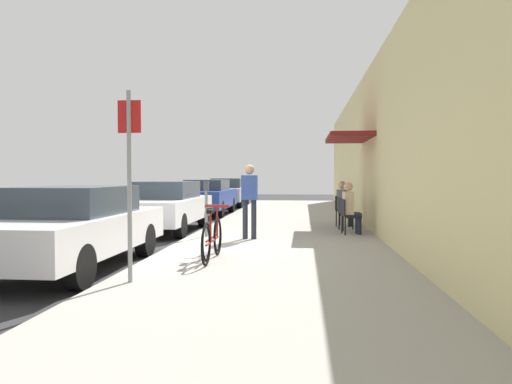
{
  "coord_description": "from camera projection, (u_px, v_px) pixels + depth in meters",
  "views": [
    {
      "loc": [
        2.75,
        -9.74,
        1.57
      ],
      "look_at": [
        1.08,
        6.97,
        0.99
      ],
      "focal_mm": 33.39,
      "sensor_mm": 36.0,
      "label": 1
    }
  ],
  "objects": [
    {
      "name": "bicycle_0",
      "position": [
        212.0,
        239.0,
        8.15
      ],
      "size": [
        0.46,
        1.71,
        0.9
      ],
      "color": "black",
      "rests_on": "sidewalk_slab"
    },
    {
      "name": "street_sign",
      "position": [
        129.0,
        171.0,
        6.44
      ],
      "size": [
        0.32,
        0.06,
        2.6
      ],
      "color": "gray",
      "rests_on": "sidewalk_slab"
    },
    {
      "name": "cafe_chair_1",
      "position": [
        345.0,
        211.0,
        12.58
      ],
      "size": [
        0.52,
        0.52,
        0.87
      ],
      "color": "black",
      "rests_on": "sidewalk_slab"
    },
    {
      "name": "bicycle_1",
      "position": [
        212.0,
        236.0,
        8.59
      ],
      "size": [
        0.46,
        1.71,
        0.9
      ],
      "color": "black",
      "rests_on": "sidewalk_slab"
    },
    {
      "name": "ground_plane",
      "position": [
        172.0,
        250.0,
        10.02
      ],
      "size": [
        60.0,
        60.0,
        0.0
      ],
      "primitive_type": "plane",
      "color": "#2D2D30"
    },
    {
      "name": "building_facade",
      "position": [
        382.0,
        147.0,
        11.48
      ],
      "size": [
        1.4,
        32.0,
        4.51
      ],
      "color": "beige",
      "rests_on": "ground_plane"
    },
    {
      "name": "pedestrian_standing",
      "position": [
        249.0,
        195.0,
        10.87
      ],
      "size": [
        0.36,
        0.22,
        1.7
      ],
      "color": "#232838",
      "rests_on": "sidewalk_slab"
    },
    {
      "name": "cafe_chair_0",
      "position": [
        348.0,
        214.0,
        11.77
      ],
      "size": [
        0.49,
        0.49,
        0.87
      ],
      "color": "black",
      "rests_on": "sidewalk_slab"
    },
    {
      "name": "parked_car_0",
      "position": [
        73.0,
        226.0,
        7.97
      ],
      "size": [
        1.8,
        4.4,
        1.39
      ],
      "color": "silver",
      "rests_on": "ground_plane"
    },
    {
      "name": "parked_car_2",
      "position": [
        207.0,
        196.0,
        19.0
      ],
      "size": [
        1.8,
        4.4,
        1.41
      ],
      "color": "navy",
      "rests_on": "ground_plane"
    },
    {
      "name": "parked_car_3",
      "position": [
        228.0,
        192.0,
        24.34
      ],
      "size": [
        1.8,
        4.4,
        1.43
      ],
      "color": "#B7B7BC",
      "rests_on": "ground_plane"
    },
    {
      "name": "seated_patron_0",
      "position": [
        350.0,
        206.0,
        11.77
      ],
      "size": [
        0.46,
        0.4,
        1.29
      ],
      "color": "#232838",
      "rests_on": "sidewalk_slab"
    },
    {
      "name": "seated_patron_2",
      "position": [
        344.0,
        202.0,
        13.67
      ],
      "size": [
        0.51,
        0.47,
        1.29
      ],
      "color": "#232838",
      "rests_on": "sidewalk_slab"
    },
    {
      "name": "cafe_chair_2",
      "position": [
        342.0,
        208.0,
        13.71
      ],
      "size": [
        0.56,
        0.56,
        0.87
      ],
      "color": "black",
      "rests_on": "sidewalk_slab"
    },
    {
      "name": "parked_car_1",
      "position": [
        165.0,
        206.0,
        13.3
      ],
      "size": [
        1.8,
        4.4,
        1.41
      ],
      "color": "silver",
      "rests_on": "ground_plane"
    },
    {
      "name": "sidewalk_slab",
      "position": [
        283.0,
        237.0,
        11.78
      ],
      "size": [
        4.5,
        32.0,
        0.12
      ],
      "primitive_type": "cube",
      "color": "#9E9B93",
      "rests_on": "ground_plane"
    },
    {
      "name": "parking_meter",
      "position": [
        206.0,
        204.0,
        11.29
      ],
      "size": [
        0.12,
        0.1,
        1.32
      ],
      "color": "slate",
      "rests_on": "sidewalk_slab"
    }
  ]
}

